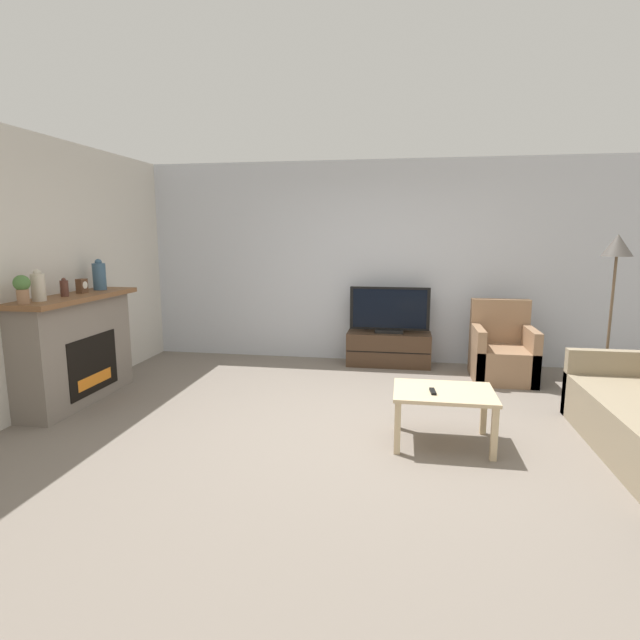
# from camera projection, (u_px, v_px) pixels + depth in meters

# --- Properties ---
(ground_plane) EXTENTS (24.00, 24.00, 0.00)m
(ground_plane) POSITION_uv_depth(u_px,v_px,m) (357.00, 429.00, 4.50)
(ground_plane) COLOR slate
(wall_back) EXTENTS (12.00, 0.06, 2.70)m
(wall_back) POSITION_uv_depth(u_px,v_px,m) (376.00, 263.00, 6.76)
(wall_back) COLOR silver
(wall_back) RESTS_ON ground
(wall_left) EXTENTS (0.06, 12.00, 2.70)m
(wall_left) POSITION_uv_depth(u_px,v_px,m) (30.00, 275.00, 4.79)
(wall_left) COLOR beige
(wall_left) RESTS_ON ground
(fireplace) EXTENTS (0.50, 1.57, 1.13)m
(fireplace) POSITION_uv_depth(u_px,v_px,m) (76.00, 348.00, 5.16)
(fireplace) COLOR slate
(fireplace) RESTS_ON ground
(mantel_vase_left) EXTENTS (0.12, 0.12, 0.29)m
(mantel_vase_left) POSITION_uv_depth(u_px,v_px,m) (38.00, 286.00, 4.58)
(mantel_vase_left) COLOR beige
(mantel_vase_left) RESTS_ON fireplace
(mantel_vase_centre_left) EXTENTS (0.08, 0.08, 0.19)m
(mantel_vase_centre_left) POSITION_uv_depth(u_px,v_px,m) (64.00, 288.00, 4.93)
(mantel_vase_centre_left) COLOR #512D23
(mantel_vase_centre_left) RESTS_ON fireplace
(mantel_vase_right) EXTENTS (0.14, 0.14, 0.34)m
(mantel_vase_right) POSITION_uv_depth(u_px,v_px,m) (99.00, 276.00, 5.49)
(mantel_vase_right) COLOR #385670
(mantel_vase_right) RESTS_ON fireplace
(mantel_clock) EXTENTS (0.08, 0.11, 0.15)m
(mantel_clock) POSITION_uv_depth(u_px,v_px,m) (82.00, 286.00, 5.20)
(mantel_clock) COLOR brown
(mantel_clock) RESTS_ON fireplace
(potted_plant) EXTENTS (0.14, 0.14, 0.26)m
(potted_plant) POSITION_uv_depth(u_px,v_px,m) (22.00, 287.00, 4.38)
(potted_plant) COLOR #936B4C
(potted_plant) RESTS_ON fireplace
(tv_stand) EXTENTS (1.10, 0.42, 0.44)m
(tv_stand) POSITION_uv_depth(u_px,v_px,m) (389.00, 349.00, 6.65)
(tv_stand) COLOR #422D1E
(tv_stand) RESTS_ON ground
(tv) EXTENTS (1.04, 0.18, 0.61)m
(tv) POSITION_uv_depth(u_px,v_px,m) (389.00, 311.00, 6.56)
(tv) COLOR black
(tv) RESTS_ON tv_stand
(armchair) EXTENTS (0.70, 0.76, 0.94)m
(armchair) POSITION_uv_depth(u_px,v_px,m) (502.00, 354.00, 6.01)
(armchair) COLOR #937051
(armchair) RESTS_ON ground
(coffee_table) EXTENTS (0.82, 0.61, 0.46)m
(coffee_table) POSITION_uv_depth(u_px,v_px,m) (444.00, 398.00, 4.13)
(coffee_table) COLOR #CCB289
(coffee_table) RESTS_ON ground
(remote) EXTENTS (0.05, 0.15, 0.02)m
(remote) POSITION_uv_depth(u_px,v_px,m) (433.00, 391.00, 4.06)
(remote) COLOR black
(remote) RESTS_ON coffee_table
(floor_lamp) EXTENTS (0.30, 0.30, 1.74)m
(floor_lamp) POSITION_uv_depth(u_px,v_px,m) (616.00, 260.00, 5.02)
(floor_lamp) COLOR black
(floor_lamp) RESTS_ON ground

